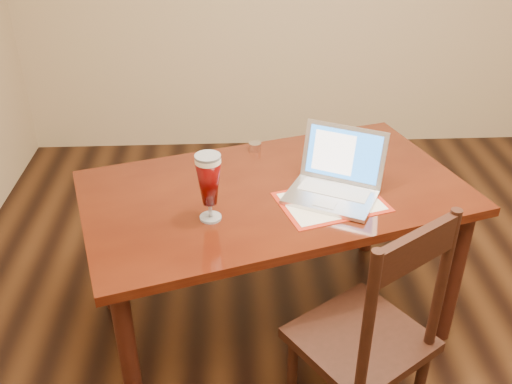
{
  "coord_description": "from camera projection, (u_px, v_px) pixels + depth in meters",
  "views": [
    {
      "loc": [
        -0.72,
        -1.66,
        2.02
      ],
      "look_at": [
        -0.62,
        0.33,
        0.83
      ],
      "focal_mm": 40.0,
      "sensor_mm": 36.0,
      "label": 1
    }
  ],
  "objects": [
    {
      "name": "dining_table",
      "position": [
        275.0,
        206.0,
        2.51
      ],
      "size": [
        1.83,
        1.36,
        1.05
      ],
      "rotation": [
        0.0,
        0.0,
        0.3
      ],
      "color": "#461709",
      "rests_on": "ground"
    },
    {
      "name": "dining_chair",
      "position": [
        369.0,
        338.0,
        2.08
      ],
      "size": [
        0.61,
        0.6,
        1.05
      ],
      "rotation": [
        0.0,
        0.0,
        0.59
      ],
      "color": "black",
      "rests_on": "ground"
    }
  ]
}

